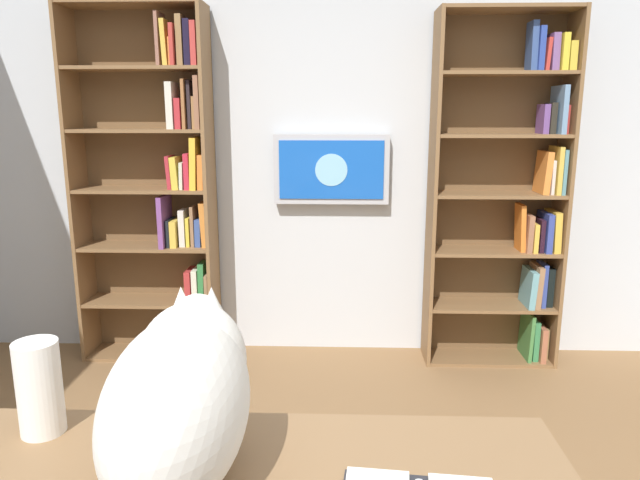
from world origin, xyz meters
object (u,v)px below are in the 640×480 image
(wall_mounted_tv, at_px, (331,169))
(cat, at_px, (183,392))
(paper_towel_roll, at_px, (39,388))
(bookshelf_right, at_px, (161,187))
(bookshelf_left, at_px, (511,196))

(wall_mounted_tv, height_order, cat, wall_mounted_tv)
(cat, bearing_deg, paper_towel_roll, -21.88)
(wall_mounted_tv, bearing_deg, bookshelf_right, 4.54)
(wall_mounted_tv, bearing_deg, cat, 83.32)
(wall_mounted_tv, xyz_separation_m, paper_towel_roll, (0.70, 2.29, -0.33))
(bookshelf_right, relative_size, cat, 3.12)
(bookshelf_right, relative_size, wall_mounted_tv, 3.03)
(bookshelf_right, bearing_deg, cat, 107.86)
(bookshelf_left, bearing_deg, cat, 59.84)
(bookshelf_right, height_order, paper_towel_roll, bookshelf_right)
(bookshelf_left, height_order, cat, bookshelf_left)
(bookshelf_left, height_order, bookshelf_right, bookshelf_right)
(bookshelf_right, relative_size, paper_towel_roll, 8.86)
(wall_mounted_tv, height_order, paper_towel_roll, wall_mounted_tv)
(cat, relative_size, paper_towel_roll, 2.84)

